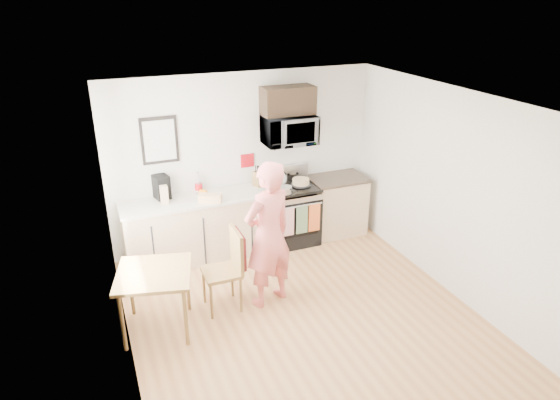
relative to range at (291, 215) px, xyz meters
name	(u,v)px	position (x,y,z in m)	size (l,w,h in m)	color
floor	(307,322)	(-0.63, -1.98, -0.44)	(4.60, 4.60, 0.00)	#A46B3F
back_wall	(244,161)	(-0.63, 0.32, 0.86)	(4.00, 0.04, 2.60)	silver
front_wall	(450,357)	(-0.63, -4.28, 0.86)	(4.00, 0.04, 2.60)	silver
left_wall	(119,258)	(-2.63, -1.98, 0.86)	(0.04, 4.60, 2.60)	silver
right_wall	(457,197)	(1.37, -1.98, 0.86)	(0.04, 4.60, 2.60)	silver
ceiling	(313,105)	(-0.63, -1.98, 2.16)	(4.00, 4.60, 0.04)	white
window	(112,202)	(-2.59, -1.18, 1.11)	(0.06, 1.40, 1.50)	silver
cabinet_left	(199,229)	(-1.43, 0.02, 0.01)	(2.10, 0.60, 0.90)	tan
countertop_left	(197,200)	(-1.43, 0.02, 0.48)	(2.14, 0.64, 0.04)	beige
cabinet_right	(336,206)	(0.80, 0.02, 0.01)	(0.84, 0.60, 0.90)	tan
countertop_right	(338,179)	(0.80, 0.02, 0.48)	(0.88, 0.64, 0.04)	black
range	(291,215)	(0.00, 0.00, 0.00)	(0.76, 0.70, 1.16)	black
microwave	(289,130)	(0.00, 0.10, 1.32)	(0.76, 0.51, 0.42)	silver
upper_cabinet	(288,100)	(0.00, 0.15, 1.74)	(0.76, 0.35, 0.40)	black
wall_art	(159,140)	(-1.83, 0.30, 1.31)	(0.50, 0.04, 0.65)	black
wall_trivet	(247,161)	(-0.58, 0.31, 0.86)	(0.20, 0.02, 0.20)	#A30D15
person	(268,235)	(-0.90, -1.39, 0.49)	(0.68, 0.45, 1.86)	#D7493B
dining_table	(154,279)	(-2.28, -1.44, 0.24)	(0.85, 0.85, 0.76)	brown
chair	(232,258)	(-1.33, -1.31, 0.22)	(0.48, 0.43, 1.02)	brown
knife_block	(258,179)	(-0.48, 0.15, 0.61)	(0.10, 0.14, 0.22)	brown
utensil_crock	(198,184)	(-1.35, 0.22, 0.63)	(0.11, 0.11, 0.32)	#A30D15
fruit_bowl	(201,193)	(-1.35, 0.09, 0.54)	(0.21, 0.21, 0.09)	white
milk_carton	(164,195)	(-1.88, 0.00, 0.63)	(0.10, 0.10, 0.26)	tan
coffee_maker	(162,188)	(-1.88, 0.20, 0.66)	(0.24, 0.30, 0.33)	black
bread_bag	(210,198)	(-1.29, -0.18, 0.56)	(0.31, 0.14, 0.11)	tan
cake	(301,182)	(0.15, -0.03, 0.54)	(0.31, 0.31, 0.10)	black
kettle	(281,178)	(-0.12, 0.11, 0.59)	(0.18, 0.18, 0.23)	white
pot	(285,190)	(-0.19, -0.23, 0.54)	(0.20, 0.31, 0.10)	silver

